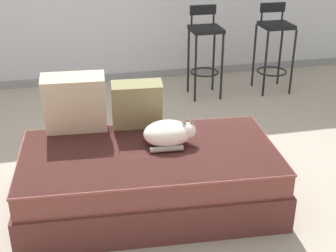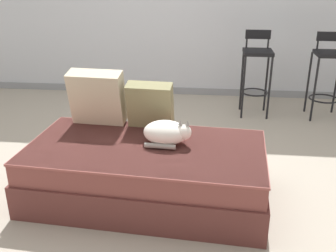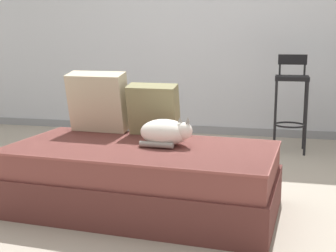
{
  "view_description": "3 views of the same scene",
  "coord_description": "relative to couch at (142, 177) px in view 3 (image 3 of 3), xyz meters",
  "views": [
    {
      "loc": [
        -0.48,
        -3.08,
        1.9
      ],
      "look_at": [
        0.15,
        -0.3,
        0.55
      ],
      "focal_mm": 50.0,
      "sensor_mm": 36.0,
      "label": 1
    },
    {
      "loc": [
        0.43,
        -2.92,
        1.62
      ],
      "look_at": [
        0.15,
        -0.3,
        0.55
      ],
      "focal_mm": 42.0,
      "sensor_mm": 36.0,
      "label": 2
    },
    {
      "loc": [
        0.85,
        -3.21,
        1.1
      ],
      "look_at": [
        0.15,
        -0.3,
        0.55
      ],
      "focal_mm": 50.0,
      "sensor_mm": 36.0,
      "label": 3
    }
  ],
  "objects": [
    {
      "name": "ground_plane",
      "position": [
        0.0,
        0.4,
        -0.22
      ],
      "size": [
        16.0,
        16.0,
        0.0
      ],
      "primitive_type": "plane",
      "color": "#A89E8E",
      "rests_on": "ground"
    },
    {
      "name": "wall_back_panel",
      "position": [
        0.0,
        2.65,
        1.08
      ],
      "size": [
        8.0,
        0.1,
        2.6
      ],
      "primitive_type": "cube",
      "color": "silver",
      "rests_on": "ground"
    },
    {
      "name": "wall_baseboard_trim",
      "position": [
        0.0,
        2.6,
        -0.17
      ],
      "size": [
        8.0,
        0.02,
        0.09
      ],
      "primitive_type": "cube",
      "color": "gray",
      "rests_on": "ground"
    },
    {
      "name": "couch",
      "position": [
        0.0,
        0.0,
        0.0
      ],
      "size": [
        1.78,
        1.02,
        0.43
      ],
      "color": "brown",
      "rests_on": "ground"
    },
    {
      "name": "throw_pillow_corner",
      "position": [
        -0.45,
        0.39,
        0.43
      ],
      "size": [
        0.44,
        0.26,
        0.45
      ],
      "color": "beige",
      "rests_on": "couch"
    },
    {
      "name": "throw_pillow_middle",
      "position": [
        -0.02,
        0.36,
        0.4
      ],
      "size": [
        0.37,
        0.23,
        0.37
      ],
      "color": "#847F56",
      "rests_on": "couch"
    },
    {
      "name": "cat",
      "position": [
        0.15,
        0.06,
        0.29
      ],
      "size": [
        0.36,
        0.26,
        0.2
      ],
      "color": "white",
      "rests_on": "couch"
    },
    {
      "name": "bar_stool_near_window",
      "position": [
        0.96,
        1.92,
        0.37
      ],
      "size": [
        0.32,
        0.32,
        0.96
      ],
      "color": "black",
      "rests_on": "ground"
    }
  ]
}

